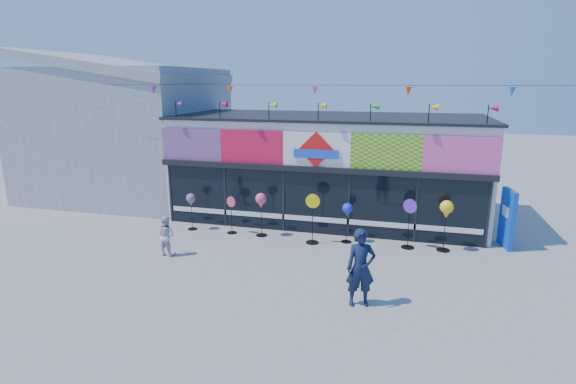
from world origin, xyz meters
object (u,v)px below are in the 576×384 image
(blue_sign, at_px, (507,218))
(adult_man, at_px, (361,268))
(spinner_0, at_px, (191,201))
(spinner_4, at_px, (347,211))
(spinner_6, at_px, (446,211))
(spinner_5, at_px, (409,222))
(spinner_3, at_px, (313,217))
(spinner_1, at_px, (231,214))
(spinner_2, at_px, (261,202))
(child, at_px, (166,235))

(blue_sign, distance_m, adult_man, 6.84)
(blue_sign, bearing_deg, spinner_0, 174.68)
(spinner_4, distance_m, spinner_6, 3.20)
(spinner_5, xyz_separation_m, adult_man, (-1.15, -4.38, 0.09))
(blue_sign, bearing_deg, spinner_4, 179.41)
(spinner_0, distance_m, spinner_3, 4.68)
(spinner_6, bearing_deg, adult_man, -117.30)
(spinner_1, relative_size, spinner_3, 0.80)
(spinner_3, bearing_deg, spinner_6, 5.29)
(blue_sign, height_order, adult_man, blue_sign)
(blue_sign, xyz_separation_m, spinner_4, (-5.20, -0.92, 0.13))
(spinner_1, height_order, spinner_5, spinner_5)
(spinner_2, distance_m, spinner_3, 1.98)
(spinner_0, height_order, spinner_3, spinner_3)
(spinner_3, xyz_separation_m, spinner_6, (4.32, 0.40, 0.45))
(spinner_3, xyz_separation_m, spinner_4, (1.13, 0.38, 0.20))
(spinner_3, height_order, spinner_4, spinner_3)
(adult_man, relative_size, child, 1.52)
(spinner_0, distance_m, adult_man, 7.97)
(spinner_5, height_order, adult_man, adult_man)
(child, bearing_deg, spinner_0, -72.01)
(blue_sign, relative_size, spinner_2, 1.25)
(spinner_1, distance_m, spinner_5, 6.25)
(spinner_0, bearing_deg, spinner_5, 0.58)
(spinner_6, xyz_separation_m, adult_man, (-2.28, -4.42, -0.38))
(adult_man, bearing_deg, spinner_2, 115.15)
(spinner_0, relative_size, spinner_1, 1.00)
(spinner_0, relative_size, spinner_5, 0.83)
(spinner_1, bearing_deg, adult_man, -39.96)
(spinner_1, relative_size, adult_man, 0.71)
(spinner_2, height_order, spinner_6, spinner_6)
(spinner_1, relative_size, spinner_5, 0.82)
(spinner_3, bearing_deg, spinner_0, 176.53)
(spinner_0, xyz_separation_m, spinner_2, (2.74, -0.01, 0.15))
(spinner_3, xyz_separation_m, child, (-4.30, -2.24, -0.27))
(spinner_6, bearing_deg, blue_sign, 24.20)
(spinner_5, bearing_deg, child, -160.83)
(spinner_2, xyz_separation_m, spinner_3, (1.93, -0.27, -0.35))
(spinner_2, distance_m, spinner_4, 3.06)
(spinner_1, height_order, child, spinner_1)
(spinner_5, distance_m, spinner_6, 1.23)
(spinner_1, xyz_separation_m, spinner_5, (6.25, 0.11, 0.16))
(blue_sign, height_order, spinner_2, blue_sign)
(spinner_1, xyz_separation_m, adult_man, (5.10, -4.28, 0.25))
(spinner_2, bearing_deg, blue_sign, 7.13)
(spinner_0, distance_m, spinner_6, 8.99)
(spinner_4, height_order, child, spinner_4)
(blue_sign, bearing_deg, spinner_5, -173.95)
(blue_sign, xyz_separation_m, spinner_5, (-3.14, -0.94, -0.10))
(spinner_3, relative_size, spinner_5, 1.03)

